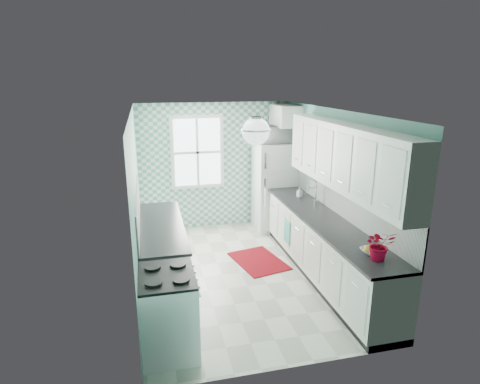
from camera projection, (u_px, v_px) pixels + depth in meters
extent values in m
cube|color=silver|center=(241.00, 273.00, 6.30)|extent=(3.00, 4.40, 0.02)
cube|color=white|center=(241.00, 111.00, 5.60)|extent=(3.00, 4.40, 0.02)
cube|color=#63AB9C|center=(215.00, 166.00, 8.01)|extent=(3.00, 0.02, 2.50)
cube|color=#63AB9C|center=(294.00, 260.00, 3.88)|extent=(3.00, 0.02, 2.50)
cube|color=#63AB9C|center=(136.00, 204.00, 5.61)|extent=(0.02, 4.40, 2.50)
cube|color=#63AB9C|center=(334.00, 190.00, 6.29)|extent=(0.02, 4.40, 2.50)
cube|color=#58A189|center=(215.00, 166.00, 7.99)|extent=(3.00, 0.01, 2.50)
cube|color=white|center=(197.00, 152.00, 7.81)|extent=(1.04, 0.05, 1.44)
cube|color=white|center=(197.00, 152.00, 7.79)|extent=(0.90, 0.02, 1.30)
cube|color=white|center=(345.00, 201.00, 5.92)|extent=(0.02, 3.60, 0.51)
cube|color=white|center=(138.00, 209.00, 5.56)|extent=(0.02, 2.15, 0.51)
cube|color=white|center=(345.00, 157.00, 5.51)|extent=(0.33, 3.20, 0.90)
cube|color=white|center=(284.00, 116.00, 7.67)|extent=(0.40, 0.74, 0.40)
cylinder|color=silver|center=(256.00, 118.00, 4.86)|extent=(0.14, 0.14, 0.04)
cylinder|color=silver|center=(256.00, 124.00, 4.88)|extent=(0.02, 0.02, 0.12)
sphere|color=white|center=(256.00, 131.00, 4.91)|extent=(0.34, 0.34, 0.34)
cube|color=white|center=(324.00, 249.00, 6.06)|extent=(0.60, 3.60, 0.90)
cube|color=black|center=(325.00, 220.00, 5.93)|extent=(0.63, 3.60, 0.04)
cube|color=white|center=(162.00, 256.00, 5.83)|extent=(0.60, 2.15, 0.90)
cube|color=black|center=(161.00, 226.00, 5.70)|extent=(0.63, 2.15, 0.04)
cube|color=white|center=(274.00, 186.00, 7.96)|extent=(0.76, 0.72, 1.74)
cube|color=silver|center=(281.00, 171.00, 7.51)|extent=(0.74, 0.01, 0.02)
cube|color=silver|center=(265.00, 161.00, 7.37)|extent=(0.03, 0.03, 0.30)
cube|color=silver|center=(265.00, 192.00, 7.54)|extent=(0.03, 0.03, 0.54)
cube|color=silver|center=(168.00, 312.00, 4.41)|extent=(0.60, 0.76, 0.90)
cube|color=black|center=(166.00, 276.00, 4.29)|extent=(0.60, 0.76, 0.03)
cube|color=black|center=(196.00, 304.00, 4.47)|extent=(0.01, 0.50, 0.30)
cube|color=silver|center=(306.00, 205.00, 6.65)|extent=(0.50, 0.42, 0.12)
cylinder|color=silver|center=(316.00, 192.00, 6.64)|extent=(0.02, 0.02, 0.30)
torus|color=silver|center=(313.00, 182.00, 6.57)|extent=(0.16, 0.02, 0.16)
cube|color=maroon|center=(259.00, 261.00, 6.68)|extent=(0.91, 1.14, 0.02)
cube|color=#4BADAA|center=(287.00, 231.00, 6.70)|extent=(0.11, 0.25, 0.40)
imported|color=silver|center=(371.00, 251.00, 4.76)|extent=(0.26, 0.26, 0.06)
imported|color=red|center=(380.00, 245.00, 4.57)|extent=(0.37, 0.34, 0.36)
imported|color=silver|center=(300.00, 192.00, 7.02)|extent=(0.09, 0.10, 0.17)
imported|color=silver|center=(275.00, 134.00, 7.67)|extent=(0.60, 0.41, 0.33)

